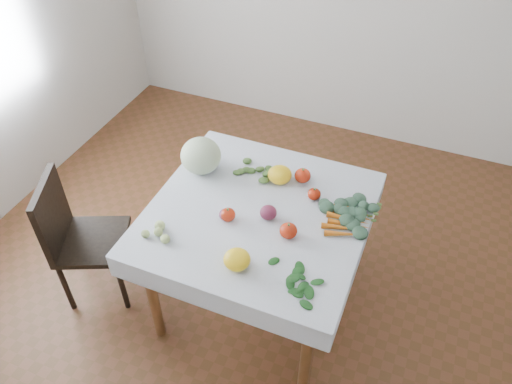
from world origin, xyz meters
The scene contains 18 objects.
ground centered at (0.00, 0.00, 0.00)m, with size 4.00×4.00×0.00m, color #59311C.
table centered at (0.00, 0.00, 0.65)m, with size 1.00×1.00×0.75m.
tablecloth centered at (0.00, 0.00, 0.75)m, with size 1.12×1.12×0.01m, color white.
chair centered at (-1.01, -0.31, 0.49)m, with size 0.51×0.51×0.85m.
cabbage centered at (-0.43, 0.20, 0.86)m, with size 0.23×0.23×0.21m, color beige.
tomato_a centered at (0.14, 0.32, 0.80)m, with size 0.09×0.09×0.08m, color #B3230B.
tomato_b centered at (0.24, 0.21, 0.79)m, with size 0.07×0.07×0.06m, color #B3230B.
tomato_c centered at (-0.12, -0.11, 0.79)m, with size 0.08×0.08×0.07m, color #B3230B.
tomato_d centered at (0.20, -0.11, 0.79)m, with size 0.09×0.09×0.08m, color #B3230B.
heirloom_back centered at (0.02, 0.27, 0.80)m, with size 0.13×0.13×0.09m, color yellow.
heirloom_front centered at (0.05, -0.37, 0.80)m, with size 0.13×0.13×0.09m, color yellow.
onion_a centered at (0.07, -0.02, 0.79)m, with size 0.09×0.09×0.07m, color #611B3F.
onion_b centered at (-0.14, -0.11, 0.79)m, with size 0.07×0.07×0.06m, color #611B3F.
tomatillo_cluster centered at (-0.38, -0.33, 0.78)m, with size 0.11×0.12×0.04m.
carrot_bunch centered at (0.46, 0.09, 0.77)m, with size 0.22×0.26×0.03m.
kale_bunch centered at (0.42, 0.16, 0.78)m, with size 0.32×0.24×0.04m.
basil_bunch centered at (0.32, -0.38, 0.76)m, with size 0.26×0.23×0.01m.
dill_bunch centered at (-0.12, 0.30, 0.77)m, with size 0.20×0.19×0.02m.
Camera 1 is at (0.70, -1.73, 2.59)m, focal length 35.00 mm.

